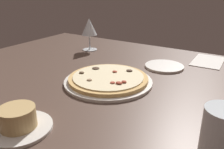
% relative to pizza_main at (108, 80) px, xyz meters
% --- Properties ---
extents(dining_table, '(1.50, 1.10, 0.04)m').
position_rel_pizza_main_xyz_m(dining_table, '(-0.02, -0.02, -0.03)').
color(dining_table, brown).
rests_on(dining_table, ground).
extents(pizza_main, '(0.31, 0.31, 0.03)m').
position_rel_pizza_main_xyz_m(pizza_main, '(0.00, 0.00, 0.00)').
color(pizza_main, silver).
rests_on(pizza_main, dining_table).
extents(ramekin_on_saucer, '(0.16, 0.16, 0.06)m').
position_rel_pizza_main_xyz_m(ramekin_on_saucer, '(0.03, 0.35, 0.01)').
color(ramekin_on_saucer, silver).
rests_on(ramekin_on_saucer, dining_table).
extents(wine_glass_far, '(0.08, 0.08, 0.16)m').
position_rel_pizza_main_xyz_m(wine_glass_far, '(0.32, -0.31, 0.10)').
color(wine_glass_far, silver).
rests_on(wine_glass_far, dining_table).
extents(water_glass, '(0.08, 0.08, 0.12)m').
position_rel_pizza_main_xyz_m(water_glass, '(-0.40, 0.22, 0.04)').
color(water_glass, silver).
rests_on(water_glass, dining_table).
extents(side_plate, '(0.16, 0.16, 0.01)m').
position_rel_pizza_main_xyz_m(side_plate, '(-0.11, -0.26, -0.01)').
color(side_plate, silver).
rests_on(side_plate, dining_table).
extents(paper_menu, '(0.13, 0.20, 0.00)m').
position_rel_pizza_main_xyz_m(paper_menu, '(-0.24, -0.44, -0.01)').
color(paper_menu, white).
rests_on(paper_menu, dining_table).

